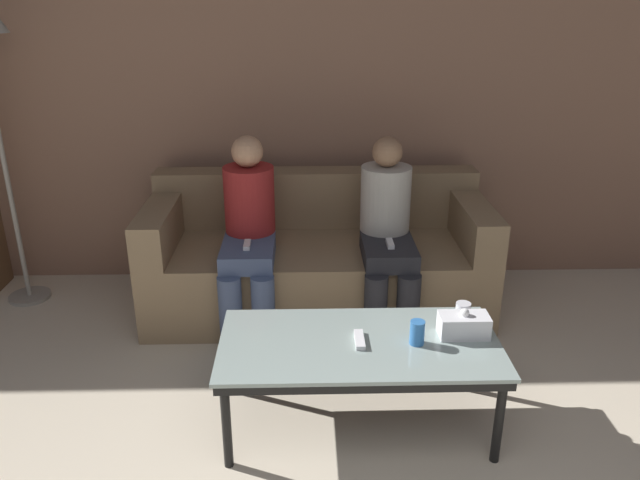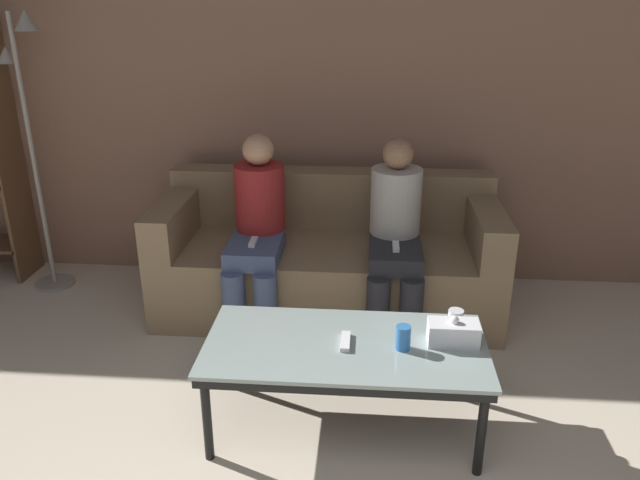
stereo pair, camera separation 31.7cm
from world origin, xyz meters
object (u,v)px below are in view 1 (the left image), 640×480
Objects in this scene: cup_near_left at (463,313)px; seated_person_mid_left at (387,231)px; tissue_box at (464,325)px; game_remote at (360,340)px; standing_lamp at (2,133)px; seated_person_left_end at (249,231)px; couch at (317,259)px; cup_near_right at (417,333)px; coffee_table at (359,350)px.

cup_near_left is 0.87m from seated_person_mid_left.
cup_near_left is 0.47× the size of tissue_box.
seated_person_mid_left is (0.24, 0.98, 0.13)m from game_remote.
standing_lamp is at bearing 152.45° from tissue_box.
tissue_box is 1.40m from seated_person_left_end.
seated_person_left_end is (-1.03, 0.94, 0.10)m from tissue_box.
game_remote is at bearing -103.75° from seated_person_mid_left.
cup_near_right is at bearing -71.73° from couch.
tissue_box is (-0.02, -0.11, 0.00)m from cup_near_left.
seated_person_mid_left reaches higher than coffee_table.
couch is at bearing 118.29° from tissue_box.
game_remote is at bearing -162.68° from cup_near_left.
game_remote is (-0.25, 0.02, -0.04)m from cup_near_right.
tissue_box is at bearing -42.61° from seated_person_left_end.
cup_near_right is 0.50× the size of tissue_box.
couch is 1.25m from cup_near_left.
game_remote is (-0.47, -0.04, -0.04)m from tissue_box.
couch reaches higher than coffee_table.
tissue_box reaches higher than coffee_table.
seated_person_left_end is at bearing 119.48° from coffee_table.
standing_lamp is at bearing 170.97° from seated_person_mid_left.
cup_near_left is 0.11m from tissue_box.
tissue_box is 0.47m from game_remote.
game_remote is 0.13× the size of seated_person_left_end.
standing_lamp reaches higher than couch.
seated_person_left_end is 1.01× the size of seated_person_mid_left.
standing_lamp is (-2.03, 1.34, 0.69)m from coffee_table.
coffee_table is 5.61× the size of tissue_box.
game_remote is (-0.49, -0.15, -0.04)m from cup_near_left.
cup_near_right is 1.30m from seated_person_left_end.
seated_person_mid_left is (-0.25, 0.83, 0.09)m from cup_near_left.
standing_lamp reaches higher than cup_near_left.
couch is at bearing 108.27° from cup_near_right.
tissue_box is 2.88m from standing_lamp.
seated_person_left_end is at bearing 179.81° from seated_person_mid_left.
tissue_box is 0.20× the size of seated_person_mid_left.
seated_person_left_end reaches higher than cup_near_right.
cup_near_right reaches higher than cup_near_left.
tissue_box is (0.22, 0.07, -0.00)m from cup_near_right.
cup_near_right is (0.41, -1.23, 0.19)m from couch.
couch is 1.16× the size of standing_lamp.
couch is at bearing 97.49° from coffee_table.
cup_near_right is 2.72m from standing_lamp.
standing_lamp is at bearing 166.31° from seated_person_left_end.
standing_lamp is at bearing 154.65° from cup_near_left.
coffee_table is 12.06× the size of cup_near_left.
cup_near_right is at bearing -143.93° from cup_near_left.
cup_near_right is (0.25, -0.02, 0.10)m from coffee_table.
seated_person_mid_left is (0.24, 0.98, 0.18)m from coffee_table.
seated_person_mid_left is at bearing 103.54° from tissue_box.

